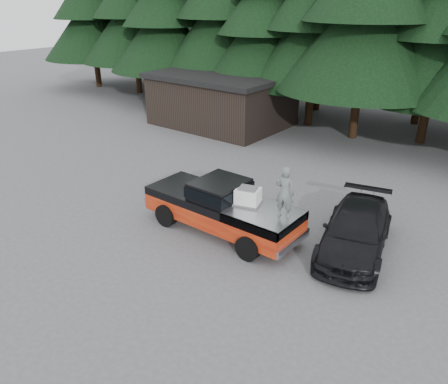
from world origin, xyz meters
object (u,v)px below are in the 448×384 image
Objects in this scene: pickup_truck at (222,214)px; air_compressor at (248,197)px; parked_car at (356,231)px; man_on_bed at (285,192)px; utility_building at (222,99)px.

air_compressor reaches higher than pickup_truck.
man_on_bed is at bearing -152.29° from parked_car.
pickup_truck is at bearing -10.23° from man_on_bed.
parked_car is at bearing 8.81° from air_compressor.
man_on_bed is 2.85m from parked_car.
man_on_bed is 15.95m from utility_building.
pickup_truck is 3.49× the size of man_on_bed.
man_on_bed reaches higher than pickup_truck.
pickup_truck is at bearing -51.58° from utility_building.
air_compressor is (1.04, 0.11, 0.94)m from pickup_truck.
utility_building reaches higher than parked_car.
utility_building is (-11.38, 11.17, -0.52)m from man_on_bed.
utility_building is at bearing 115.00° from air_compressor.
parked_car is at bearing -35.85° from utility_building.
pickup_truck is at bearing 169.35° from air_compressor.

